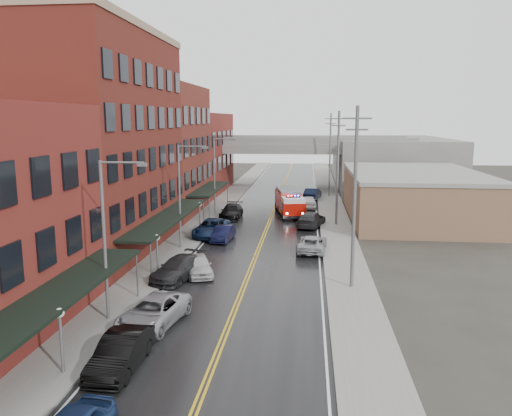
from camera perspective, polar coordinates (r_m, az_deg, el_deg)
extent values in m
plane|color=#2D2B26|center=(21.08, -6.93, -21.91)|extent=(220.00, 220.00, 0.00)
cube|color=black|center=(48.86, 0.96, -3.06)|extent=(11.00, 160.00, 0.02)
cube|color=slate|center=(50.01, -7.41, -2.76)|extent=(3.00, 160.00, 0.15)
cube|color=slate|center=(48.76, 9.55, -3.15)|extent=(3.00, 160.00, 0.15)
cube|color=gray|center=(49.65, -5.56, -2.82)|extent=(0.30, 160.00, 0.15)
cube|color=gray|center=(48.68, 7.61, -3.12)|extent=(0.30, 160.00, 0.15)
cube|color=#571A17|center=(44.07, -17.49, 6.86)|extent=(9.00, 20.00, 18.00)
cube|color=#5A211B|center=(60.59, -10.82, 6.49)|extent=(9.00, 15.00, 15.00)
cube|color=maroon|center=(77.56, -7.04, 6.24)|extent=(9.00, 20.00, 12.00)
cube|color=brown|center=(59.21, 17.48, 1.25)|extent=(14.00, 22.00, 5.00)
cube|color=slate|center=(88.75, 15.05, 5.16)|extent=(18.00, 30.00, 8.00)
cube|color=black|center=(25.71, -21.72, -9.11)|extent=(2.60, 16.00, 0.18)
cylinder|color=slate|center=(32.33, -13.44, -7.54)|extent=(0.10, 0.10, 3.00)
cube|color=black|center=(42.83, -9.93, -1.01)|extent=(2.60, 18.00, 0.18)
cylinder|color=slate|center=(34.86, -11.91, -6.18)|extent=(0.10, 0.10, 3.00)
cylinder|color=slate|center=(51.03, -5.99, -0.84)|extent=(0.10, 0.10, 3.00)
cube|color=black|center=(59.62, -5.33, 2.22)|extent=(2.60, 13.00, 0.18)
cylinder|color=slate|center=(53.73, -5.37, -0.27)|extent=(0.10, 0.10, 3.00)
cylinder|color=slate|center=(65.56, -3.27, 1.64)|extent=(0.10, 0.10, 3.00)
cylinder|color=#59595B|center=(24.16, -21.33, -14.42)|extent=(0.14, 0.14, 2.80)
sphere|color=silver|center=(23.59, -21.57, -11.10)|extent=(0.44, 0.44, 0.44)
cylinder|color=#59595B|center=(36.36, -11.20, -5.64)|extent=(0.14, 0.14, 2.80)
sphere|color=silver|center=(35.99, -11.28, -3.34)|extent=(0.44, 0.44, 0.44)
cylinder|color=#59595B|center=(49.53, -6.43, -1.30)|extent=(0.14, 0.14, 2.80)
sphere|color=silver|center=(49.26, -6.47, 0.41)|extent=(0.44, 0.44, 0.44)
cylinder|color=#59595B|center=(28.46, -16.94, -3.85)|extent=(0.18, 0.18, 9.00)
cylinder|color=#59595B|center=(27.31, -15.09, 5.04)|extent=(2.40, 0.12, 0.12)
cube|color=#59595B|center=(26.94, -12.89, 4.85)|extent=(0.50, 0.22, 0.18)
cylinder|color=#59595B|center=(43.34, -8.74, 1.17)|extent=(0.18, 0.18, 9.00)
cylinder|color=#59595B|center=(42.59, -7.32, 7.01)|extent=(2.40, 0.12, 0.12)
cube|color=#59595B|center=(42.36, -5.86, 6.88)|extent=(0.50, 0.22, 0.18)
cylinder|color=#59595B|center=(58.81, -4.78, 3.59)|extent=(0.18, 0.18, 9.00)
cylinder|color=#59595B|center=(58.26, -3.67, 7.89)|extent=(2.40, 0.12, 0.12)
cube|color=#59595B|center=(58.09, -2.59, 7.79)|extent=(0.50, 0.22, 0.18)
cylinder|color=#59595B|center=(32.92, 11.19, 0.92)|extent=(0.24, 0.24, 12.00)
cube|color=#59595B|center=(32.52, 11.51, 10.00)|extent=(1.80, 0.12, 0.12)
cube|color=#59595B|center=(32.53, 11.46, 8.77)|extent=(1.40, 0.12, 0.12)
cylinder|color=#59595B|center=(52.72, 9.31, 4.38)|extent=(0.24, 0.24, 12.00)
cube|color=#59595B|center=(52.47, 9.48, 10.04)|extent=(1.80, 0.12, 0.12)
cube|color=#59595B|center=(52.47, 9.45, 9.27)|extent=(1.40, 0.12, 0.12)
cylinder|color=#59595B|center=(72.63, 8.46, 5.94)|extent=(0.24, 0.24, 12.00)
cube|color=#59595B|center=(72.44, 8.56, 10.05)|extent=(1.80, 0.12, 0.12)
cube|color=#59595B|center=(72.45, 8.55, 9.50)|extent=(1.40, 0.12, 0.12)
cube|color=slate|center=(79.62, 3.05, 6.94)|extent=(40.00, 10.00, 1.50)
cube|color=slate|center=(81.24, -4.77, 4.33)|extent=(1.60, 8.00, 6.00)
cube|color=slate|center=(80.09, 10.93, 4.10)|extent=(1.60, 8.00, 6.00)
cube|color=#B91108|center=(59.82, 3.68, 0.88)|extent=(3.52, 5.95, 2.13)
cube|color=#B91108|center=(56.02, 4.25, -0.07)|extent=(2.98, 3.06, 1.52)
cube|color=silver|center=(55.85, 4.27, 0.95)|extent=(2.82, 2.84, 0.51)
cube|color=black|center=(56.16, 4.22, 0.27)|extent=(2.81, 2.07, 0.81)
cube|color=slate|center=(59.64, 3.69, 2.04)|extent=(3.20, 5.50, 0.30)
cube|color=black|center=(55.80, 4.27, 1.29)|extent=(1.65, 0.58, 0.14)
sphere|color=#FF0C0C|center=(55.70, 3.70, 1.37)|extent=(0.20, 0.20, 0.20)
sphere|color=#1933FF|center=(55.87, 4.84, 1.38)|extent=(0.20, 0.20, 0.20)
cylinder|color=black|center=(55.90, 3.13, -0.87)|extent=(1.06, 0.54, 1.01)
cylinder|color=black|center=(56.24, 5.38, -0.84)|extent=(1.06, 0.54, 1.01)
cylinder|color=black|center=(59.36, 2.67, -0.22)|extent=(1.06, 0.54, 1.01)
cylinder|color=black|center=(59.68, 4.79, -0.19)|extent=(1.06, 0.54, 1.01)
cylinder|color=black|center=(61.83, 2.37, 0.20)|extent=(1.06, 0.54, 1.01)
cylinder|color=black|center=(62.14, 4.41, 0.23)|extent=(1.06, 0.54, 1.01)
imported|color=black|center=(24.16, -15.20, -15.64)|extent=(1.73, 4.84, 1.59)
imported|color=#94969B|center=(28.38, -11.64, -11.57)|extent=(3.45, 5.86, 1.53)
imported|color=#242426|center=(35.82, -8.81, -6.83)|extent=(3.63, 5.80, 1.57)
imported|color=#B9B9B9|center=(36.58, -6.57, -6.49)|extent=(3.10, 4.67, 1.48)
imported|color=black|center=(46.45, -3.78, -2.90)|extent=(1.83, 4.37, 1.41)
imported|color=#122244|center=(48.22, -5.10, -2.30)|extent=(3.09, 6.06, 1.64)
imported|color=black|center=(56.86, -2.82, -0.40)|extent=(2.25, 5.44, 1.57)
imported|color=#989A9F|center=(42.87, 6.42, -4.06)|extent=(2.73, 5.19, 1.39)
imported|color=#27272A|center=(52.59, 6.31, -1.31)|extent=(3.46, 5.79, 1.57)
imported|color=white|center=(63.47, 6.03, 0.68)|extent=(2.08, 4.79, 1.61)
imported|color=black|center=(70.35, 6.49, 1.62)|extent=(2.68, 5.27, 1.66)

